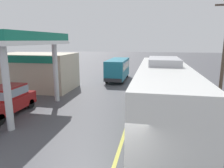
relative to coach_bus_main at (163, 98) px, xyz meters
The scene contains 7 objects.
ground 13.67m from the coach_bus_main, 97.87° to the left, with size 120.00×120.00×0.00m, color #4C4C51.
lane_divider_stripe 8.81m from the coach_bus_main, 102.41° to the left, with size 0.16×50.00×0.01m, color #D8CC4C.
coach_bus_main is the anchor object (origin of this frame).
gas_station_roadside 12.67m from the coach_bus_main, 155.25° to the left, with size 9.10×11.95×5.10m.
car_at_pump 9.57m from the coach_bus_main, behind, with size 1.70×4.20×1.82m.
minibus_opposing_lane 13.97m from the coach_bus_main, 109.27° to the left, with size 2.04×6.13×2.44m.
car_trailing_behind_bus 18.72m from the coach_bus_main, 87.97° to the left, with size 1.70×4.20×1.82m.
Camera 1 is at (1.27, -4.00, 4.62)m, focal length 33.23 mm.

